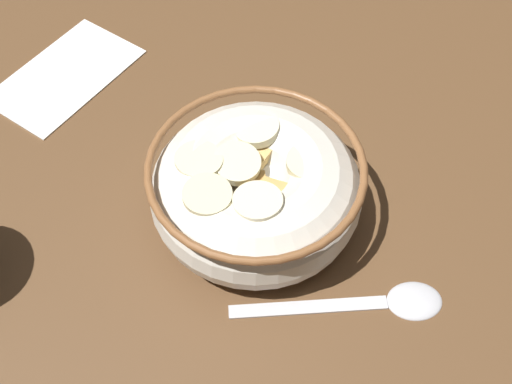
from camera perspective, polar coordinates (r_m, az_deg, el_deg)
ground_plane at (r=51.26cm, az=0.00°, el=-2.60°), size 129.19×129.19×2.00cm
cereal_bowl at (r=47.58cm, az=-0.04°, el=0.32°), size 15.82×15.82×6.62cm
spoon at (r=47.24cm, az=11.24°, el=-9.41°), size 8.67×14.56×0.80cm
folded_napkin at (r=62.60cm, az=-16.46°, el=9.90°), size 14.76×10.67×0.30cm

